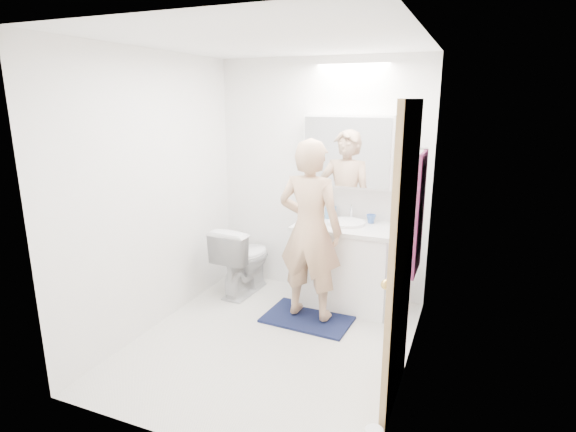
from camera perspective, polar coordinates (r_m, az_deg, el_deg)
The scene contains 22 objects.
floor at distance 4.01m, azimuth -2.11°, elevation -15.48°, with size 2.50×2.50×0.00m, color silver.
ceiling at distance 3.49m, azimuth -2.49°, elevation 21.03°, with size 2.50×2.50×0.00m, color white.
wall_back at distance 4.70m, azimuth 4.12°, elevation 4.65°, with size 2.50×2.50×0.00m, color white.
wall_front at distance 2.53m, azimuth -14.27°, elevation -4.47°, with size 2.50×2.50×0.00m, color white.
wall_left at distance 4.14m, azimuth -16.28°, elevation 2.74°, with size 2.50×2.50×0.00m, color white.
wall_right at distance 3.27m, azimuth 15.51°, elevation -0.23°, with size 2.50×2.50×0.00m, color white.
vanity_cabinet at distance 4.56m, azimuth 7.01°, elevation -6.34°, with size 0.90×0.55×0.78m, color white.
countertop at distance 4.43m, azimuth 7.18°, elevation -1.37°, with size 0.95×0.58×0.04m, color white.
sink_basin at distance 4.45m, azimuth 7.29°, elevation -0.84°, with size 0.36×0.36×0.03m, color white.
faucet at distance 4.61m, azimuth 7.95°, elevation 0.52°, with size 0.02×0.02×0.16m, color white.
medicine_cabinet at distance 4.51m, azimuth 7.54°, elevation 7.98°, with size 0.88×0.14×0.70m, color white.
mirror_panel at distance 4.43m, azimuth 7.28°, elevation 7.88°, with size 0.84×0.01×0.66m, color silver.
toilet at distance 4.83m, azimuth -5.58°, elevation -5.33°, with size 0.41×0.72×0.74m, color silver.
bath_rug at distance 4.38m, azimuth 2.62°, elevation -12.54°, with size 0.80×0.55×0.02m, color #131F3C.
person at distance 4.06m, azimuth 2.76°, elevation -1.79°, with size 0.59×0.39×1.63m, color tan.
door at distance 3.00m, azimuth 14.00°, elevation -5.47°, with size 0.04×0.80×2.00m, color tan.
door_knob at distance 2.74m, azimuth 12.12°, elevation -8.38°, with size 0.06×0.06×0.06m, color gold.
towel at distance 3.83m, azimuth 16.15°, elevation 0.29°, with size 0.02×0.42×1.00m, color #1B143F.
towel_hook at distance 3.74m, azimuth 16.51°, elevation 8.05°, with size 0.02×0.02×0.07m, color silver.
soap_bottle_a at distance 4.63m, azimuth 3.60°, elevation 1.06°, with size 0.08×0.08×0.22m, color #D3C188.
soap_bottle_b at distance 4.62m, azimuth 5.34°, elevation 0.83°, with size 0.09×0.09×0.19m, color #5284B1.
toothbrush_cup at distance 4.51m, azimuth 10.33°, elevation -0.36°, with size 0.09×0.09×0.09m, color #3B65B2.
Camera 1 is at (1.46, -3.15, 2.00)m, focal length 28.47 mm.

